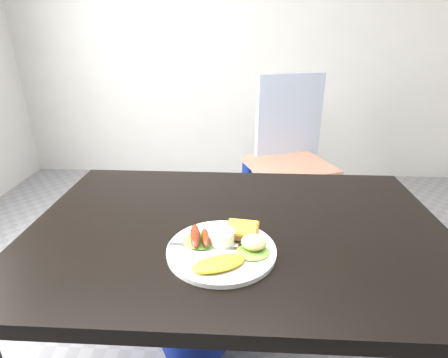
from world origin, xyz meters
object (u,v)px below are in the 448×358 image
object	(u,v)px
dining_table	(237,230)
person	(239,120)
plate	(221,250)
dining_chair	(290,167)

from	to	relation	value
dining_table	person	bearing A→B (deg)	90.56
plate	person	bearing A→B (deg)	88.31
dining_table	dining_chair	world-z (taller)	dining_table
dining_chair	dining_table	bearing A→B (deg)	-125.56
dining_table	person	world-z (taller)	person
person	plate	xyz separation A→B (m)	(-0.03, -0.99, -0.10)
dining_chair	plate	distance (m)	1.47
plate	dining_chair	bearing A→B (deg)	75.44
dining_table	plate	world-z (taller)	plate
person	dining_table	bearing A→B (deg)	104.50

